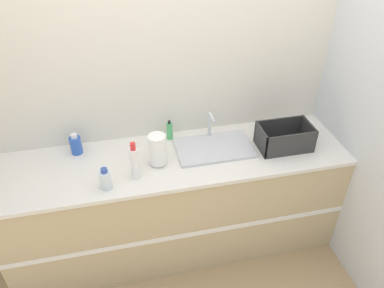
# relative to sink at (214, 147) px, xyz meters

# --- Properties ---
(ground_plane) EXTENTS (12.00, 12.00, 0.00)m
(ground_plane) POSITION_rel_sink_xyz_m (-0.31, -0.36, -0.92)
(ground_plane) COLOR tan
(wall_back) EXTENTS (4.89, 0.06, 2.60)m
(wall_back) POSITION_rel_sink_xyz_m (-0.31, 0.31, 0.38)
(wall_back) COLOR beige
(wall_back) RESTS_ON ground_plane
(wall_right) EXTENTS (0.06, 2.64, 2.60)m
(wall_right) POSITION_rel_sink_xyz_m (0.97, -0.04, 0.38)
(wall_right) COLOR silver
(wall_right) RESTS_ON ground_plane
(counter_cabinet) EXTENTS (2.51, 0.67, 0.90)m
(counter_cabinet) POSITION_rel_sink_xyz_m (-0.31, -0.04, -0.47)
(counter_cabinet) COLOR tan
(counter_cabinet) RESTS_ON ground_plane
(sink) EXTENTS (0.56, 0.35, 0.23)m
(sink) POSITION_rel_sink_xyz_m (0.00, 0.00, 0.00)
(sink) COLOR silver
(sink) RESTS_ON counter_cabinet
(paper_towel_roll) EXTENTS (0.12, 0.12, 0.23)m
(paper_towel_roll) POSITION_rel_sink_xyz_m (-0.43, -0.08, 0.10)
(paper_towel_roll) COLOR #4C4C51
(paper_towel_roll) RESTS_ON counter_cabinet
(dish_rack) EXTENTS (0.38, 0.23, 0.18)m
(dish_rack) POSITION_rel_sink_xyz_m (0.50, -0.09, 0.05)
(dish_rack) COLOR #2D2D2D
(dish_rack) RESTS_ON counter_cabinet
(bottle_blue) EXTENTS (0.08, 0.08, 0.16)m
(bottle_blue) POSITION_rel_sink_xyz_m (-0.98, 0.17, 0.05)
(bottle_blue) COLOR #2D56B7
(bottle_blue) RESTS_ON counter_cabinet
(bottle_clear) EXTENTS (0.07, 0.07, 0.16)m
(bottle_clear) POSITION_rel_sink_xyz_m (-0.79, -0.26, 0.05)
(bottle_clear) COLOR silver
(bottle_clear) RESTS_ON counter_cabinet
(bottle_white_spray) EXTENTS (0.06, 0.06, 0.27)m
(bottle_white_spray) POSITION_rel_sink_xyz_m (-0.59, -0.19, 0.10)
(bottle_white_spray) COLOR white
(bottle_white_spray) RESTS_ON counter_cabinet
(soap_dispenser) EXTENTS (0.04, 0.04, 0.16)m
(soap_dispenser) POSITION_rel_sink_xyz_m (-0.29, 0.20, 0.05)
(soap_dispenser) COLOR #4CB266
(soap_dispenser) RESTS_ON counter_cabinet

